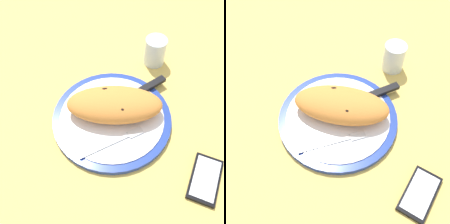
% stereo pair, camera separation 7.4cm
% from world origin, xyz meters
% --- Properties ---
extents(ground_plane, '(1.50, 1.50, 0.03)m').
position_xyz_m(ground_plane, '(0.00, 0.00, -0.01)').
color(ground_plane, '#DBB756').
extents(plate, '(0.32, 0.32, 0.02)m').
position_xyz_m(plate, '(0.00, 0.00, 0.01)').
color(plate, '#233D99').
rests_on(plate, ground_plane).
extents(calzone, '(0.27, 0.17, 0.07)m').
position_xyz_m(calzone, '(0.01, 0.01, 0.05)').
color(calzone, orange).
rests_on(calzone, plate).
extents(fork, '(0.17, 0.06, 0.00)m').
position_xyz_m(fork, '(-0.00, -0.08, 0.02)').
color(fork, silver).
rests_on(fork, plate).
extents(knife, '(0.22, 0.10, 0.01)m').
position_xyz_m(knife, '(0.10, 0.07, 0.02)').
color(knife, silver).
rests_on(knife, plate).
extents(smartphone, '(0.12, 0.14, 0.01)m').
position_xyz_m(smartphone, '(0.18, -0.22, 0.01)').
color(smartphone, black).
rests_on(smartphone, ground_plane).
extents(water_glass, '(0.07, 0.07, 0.09)m').
position_xyz_m(water_glass, '(0.18, 0.19, 0.04)').
color(water_glass, silver).
rests_on(water_glass, ground_plane).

